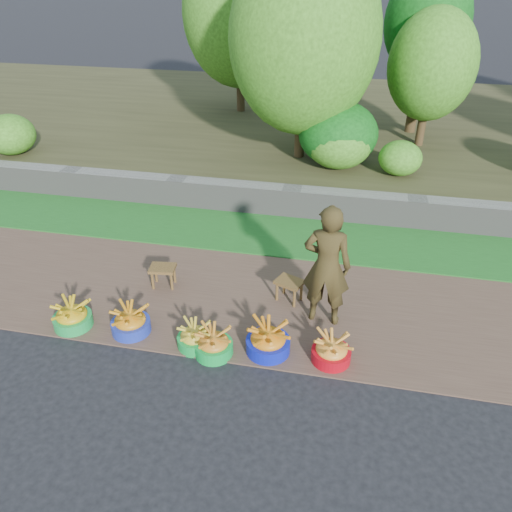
% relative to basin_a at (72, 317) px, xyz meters
% --- Properties ---
extents(ground_plane, '(120.00, 120.00, 0.00)m').
position_rel_basin_a_xyz_m(ground_plane, '(2.33, -0.25, -0.17)').
color(ground_plane, black).
rests_on(ground_plane, ground).
extents(dirt_shoulder, '(80.00, 2.50, 0.02)m').
position_rel_basin_a_xyz_m(dirt_shoulder, '(2.33, 1.00, -0.16)').
color(dirt_shoulder, brown).
rests_on(dirt_shoulder, ground).
extents(grass_verge, '(80.00, 1.50, 0.04)m').
position_rel_basin_a_xyz_m(grass_verge, '(2.33, 3.00, -0.15)').
color(grass_verge, '#1F6621').
rests_on(grass_verge, ground).
extents(retaining_wall, '(80.00, 0.35, 0.55)m').
position_rel_basin_a_xyz_m(retaining_wall, '(2.33, 3.85, 0.11)').
color(retaining_wall, slate).
rests_on(retaining_wall, ground).
extents(earth_bank, '(80.00, 10.00, 0.50)m').
position_rel_basin_a_xyz_m(earth_bank, '(2.33, 8.75, 0.08)').
color(earth_bank, '#3C3B1F').
rests_on(earth_bank, ground).
extents(vegetation, '(28.99, 7.07, 4.47)m').
position_rel_basin_a_xyz_m(vegetation, '(2.20, 6.64, 2.56)').
color(vegetation, '#3D2E18').
rests_on(vegetation, earth_bank).
extents(basin_a, '(0.50, 0.50, 0.37)m').
position_rel_basin_a_xyz_m(basin_a, '(0.00, 0.00, 0.00)').
color(basin_a, '#18963E').
rests_on(basin_a, ground).
extents(basin_b, '(0.50, 0.50, 0.38)m').
position_rel_basin_a_xyz_m(basin_b, '(0.79, 0.05, 0.00)').
color(basin_b, '#1D2FA4').
rests_on(basin_b, ground).
extents(basin_c, '(0.44, 0.44, 0.33)m').
position_rel_basin_a_xyz_m(basin_c, '(1.69, -0.04, -0.02)').
color(basin_c, '#109838').
rests_on(basin_c, ground).
extents(basin_d, '(0.47, 0.47, 0.35)m').
position_rel_basin_a_xyz_m(basin_d, '(1.96, -0.12, -0.01)').
color(basin_d, '#0D9C39').
rests_on(basin_d, ground).
extents(basin_e, '(0.54, 0.54, 0.41)m').
position_rel_basin_a_xyz_m(basin_e, '(2.60, 0.04, 0.01)').
color(basin_e, '#0D19AF').
rests_on(basin_e, ground).
extents(basin_f, '(0.48, 0.48, 0.36)m').
position_rel_basin_a_xyz_m(basin_f, '(3.37, 0.04, -0.01)').
color(basin_f, '#AA0712').
rests_on(basin_f, ground).
extents(stool_left, '(0.40, 0.33, 0.32)m').
position_rel_basin_a_xyz_m(stool_left, '(0.84, 1.12, 0.11)').
color(stool_left, brown).
rests_on(stool_left, dirt_shoulder).
extents(stool_right, '(0.45, 0.40, 0.33)m').
position_rel_basin_a_xyz_m(stool_right, '(2.70, 1.15, 0.11)').
color(stool_right, brown).
rests_on(stool_right, dirt_shoulder).
extents(vendor_woman, '(0.64, 0.44, 1.68)m').
position_rel_basin_a_xyz_m(vendor_woman, '(3.20, 0.82, 0.69)').
color(vendor_woman, black).
rests_on(vendor_woman, dirt_shoulder).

